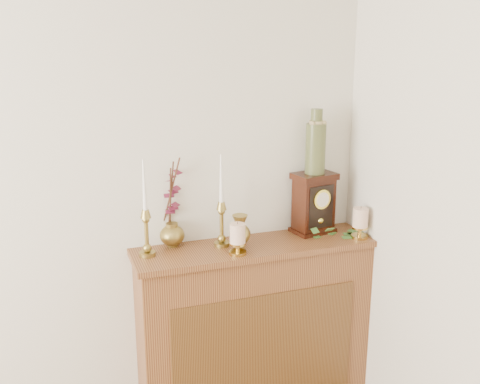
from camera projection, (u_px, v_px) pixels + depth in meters
name	position (u px, v px, depth m)	size (l,w,h in m)	color
console_shelf	(255.00, 332.00, 2.95)	(1.24, 0.34, 0.93)	brown
candlestick_left	(146.00, 225.00, 2.63)	(0.08, 0.08, 0.47)	#9E8A3F
candlestick_center	(222.00, 217.00, 2.75)	(0.08, 0.08, 0.46)	#9E8A3F
bud_vase	(240.00, 232.00, 2.74)	(0.10, 0.10, 0.17)	#9E8A3F
ginger_jar	(172.00, 205.00, 2.76)	(0.18, 0.20, 0.46)	#9E8A3F
pillar_candle_left	(238.00, 237.00, 2.66)	(0.08, 0.08, 0.16)	gold
pillar_candle_right	(360.00, 221.00, 2.88)	(0.09, 0.09, 0.17)	gold
ivy_garland	(328.00, 235.00, 2.91)	(0.37, 0.19, 0.07)	#3B6A28
mantel_clock	(314.00, 204.00, 2.95)	(0.24, 0.19, 0.32)	black
ceramic_vase	(316.00, 145.00, 2.87)	(0.10, 0.10, 0.33)	#1C382B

